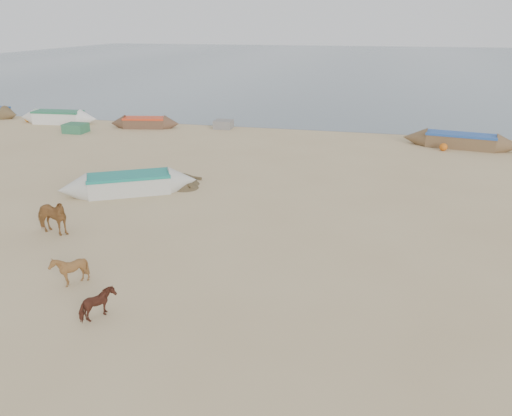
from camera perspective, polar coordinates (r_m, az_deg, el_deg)
The scene contains 9 objects.
ground at distance 14.01m, azimuth -3.85°, elevation -9.49°, with size 140.00×140.00×0.00m, color tan.
sea at distance 93.87m, azimuth 11.58°, elevation 16.01°, with size 160.00×160.00×0.00m, color slate.
cow_adult at distance 18.67m, azimuth -22.41°, elevation -0.93°, with size 0.70×1.54×1.30m, color #915F2F.
calf_front at distance 15.03m, azimuth -20.55°, elevation -6.63°, with size 0.76×0.86×0.94m, color brown.
calf_right at distance 13.23m, azimuth -17.58°, elevation -10.51°, with size 0.78×0.67×0.79m, color #51261A.
near_canoe at distance 22.20m, azimuth -14.29°, elevation 2.71°, with size 5.84×1.35×0.84m, color beige, non-canonical shape.
debris_pile at distance 23.50m, azimuth -10.72°, elevation 3.52°, with size 3.22×3.22×0.47m, color brown.
waterline_canoes at distance 32.50m, azimuth 8.06°, elevation 8.75°, with size 58.23×4.05×0.91m.
beach_clutter at distance 31.57m, azimuth 12.20°, elevation 7.92°, with size 42.54×4.74×0.64m.
Camera 1 is at (3.71, -11.54, 7.03)m, focal length 35.00 mm.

